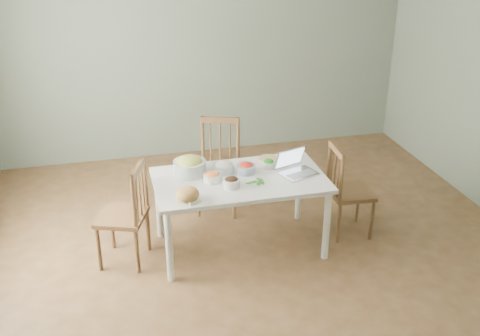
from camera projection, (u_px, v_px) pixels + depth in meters
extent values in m
cube|color=#4E321A|center=(259.00, 256.00, 5.16)|extent=(5.00, 5.00, 0.00)
cube|color=slate|center=(204.00, 46.00, 6.78)|extent=(5.00, 0.00, 2.70)
cube|color=slate|center=(427.00, 313.00, 2.39)|extent=(5.00, 0.00, 2.70)
ellipsoid|color=#A97941|center=(188.00, 194.00, 4.60)|extent=(0.20, 0.20, 0.12)
cube|color=#F0ECC3|center=(195.00, 202.00, 4.58)|extent=(0.11, 0.07, 0.03)
cylinder|color=#E4BD82|center=(269.00, 159.00, 5.36)|extent=(0.26, 0.26, 0.02)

